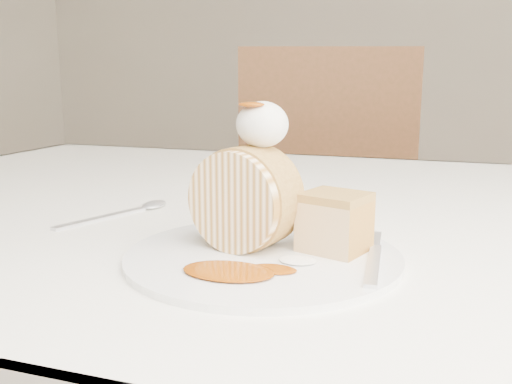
% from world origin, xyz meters
% --- Properties ---
extents(table, '(1.40, 0.90, 0.75)m').
position_xyz_m(table, '(0.00, 0.20, 0.66)').
color(table, white).
rests_on(table, ground).
extents(chair_far, '(0.58, 0.58, 0.98)m').
position_xyz_m(chair_far, '(-0.17, 1.09, 0.56)').
color(chair_far, brown).
rests_on(chair_far, ground).
extents(plate, '(0.31, 0.31, 0.01)m').
position_xyz_m(plate, '(0.01, -0.02, 0.75)').
color(plate, white).
rests_on(plate, table).
extents(roulade_slice, '(0.10, 0.07, 0.09)m').
position_xyz_m(roulade_slice, '(-0.01, -0.01, 0.80)').
color(roulade_slice, beige).
rests_on(roulade_slice, plate).
extents(cake_chunk, '(0.07, 0.06, 0.05)m').
position_xyz_m(cake_chunk, '(0.07, 0.01, 0.78)').
color(cake_chunk, '#A98040').
rests_on(cake_chunk, plate).
extents(whipped_cream, '(0.05, 0.05, 0.04)m').
position_xyz_m(whipped_cream, '(0.00, 0.00, 0.87)').
color(whipped_cream, white).
rests_on(whipped_cream, roulade_slice).
extents(caramel_drizzle, '(0.02, 0.02, 0.01)m').
position_xyz_m(caramel_drizzle, '(-0.00, -0.01, 0.89)').
color(caramel_drizzle, '#8A3A05').
rests_on(caramel_drizzle, whipped_cream).
extents(caramel_pool, '(0.09, 0.07, 0.00)m').
position_xyz_m(caramel_pool, '(0.00, -0.08, 0.76)').
color(caramel_pool, '#8A3A05').
rests_on(caramel_pool, plate).
extents(fork, '(0.03, 0.15, 0.00)m').
position_xyz_m(fork, '(0.11, -0.03, 0.76)').
color(fork, silver).
rests_on(fork, plate).
extents(spoon, '(0.07, 0.15, 0.00)m').
position_xyz_m(spoon, '(-0.20, 0.05, 0.75)').
color(spoon, silver).
rests_on(spoon, table).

